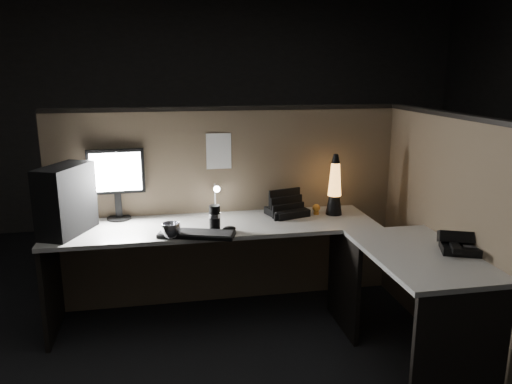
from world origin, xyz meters
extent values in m
plane|color=black|center=(0.00, 0.00, 0.00)|extent=(6.00, 6.00, 0.00)
plane|color=#282623|center=(0.00, 3.00, 1.35)|extent=(6.00, 0.00, 6.00)
cube|color=brown|center=(0.00, 0.93, 0.75)|extent=(2.66, 0.06, 1.50)
cube|color=brown|center=(1.33, 0.10, 0.75)|extent=(0.06, 1.66, 1.50)
cube|color=#A6A39D|center=(-0.15, 0.60, 0.71)|extent=(2.30, 0.60, 0.03)
cube|color=#A6A39D|center=(1.00, -0.20, 0.71)|extent=(0.60, 1.00, 0.03)
cube|color=black|center=(-1.28, 0.60, 0.35)|extent=(0.03, 0.55, 0.70)
cube|color=black|center=(1.00, -0.68, 0.35)|extent=(0.55, 0.03, 0.70)
cube|color=black|center=(0.72, 0.30, 0.35)|extent=(0.03, 0.55, 0.70)
cube|color=black|center=(-1.13, 0.58, 0.96)|extent=(0.35, 0.48, 0.46)
cylinder|color=black|center=(-0.82, 0.85, 0.74)|extent=(0.17, 0.17, 0.01)
cube|color=black|center=(-0.82, 0.87, 0.84)|extent=(0.05, 0.04, 0.19)
cube|color=black|center=(-0.82, 0.86, 1.08)|extent=(0.40, 0.05, 0.32)
cube|color=white|center=(-0.82, 0.84, 1.08)|extent=(0.35, 0.02, 0.28)
cube|color=black|center=(-0.29, 0.36, 0.74)|extent=(0.52, 0.31, 0.02)
ellipsoid|color=black|center=(-0.07, 0.41, 0.75)|extent=(0.10, 0.08, 0.04)
cube|color=white|center=(-0.11, 0.88, 0.75)|extent=(0.04, 0.05, 0.03)
cylinder|color=white|center=(-0.11, 0.88, 0.86)|extent=(0.01, 0.01, 0.19)
cylinder|color=white|center=(-0.11, 0.82, 0.95)|extent=(0.01, 0.13, 0.01)
sphere|color=white|center=(-0.11, 0.74, 0.95)|extent=(0.05, 0.05, 0.05)
cube|color=black|center=(0.41, 0.72, 0.76)|extent=(0.32, 0.30, 0.05)
cube|color=black|center=(0.41, 0.68, 0.80)|extent=(0.26, 0.09, 0.10)
cube|color=black|center=(0.41, 0.80, 0.84)|extent=(0.26, 0.09, 0.18)
cone|color=black|center=(0.76, 0.68, 0.80)|extent=(0.12, 0.12, 0.15)
cone|color=#FFA043|center=(0.76, 0.68, 1.00)|extent=(0.10, 0.10, 0.25)
sphere|color=#885613|center=(0.76, 0.68, 0.92)|extent=(0.05, 0.05, 0.05)
sphere|color=#885613|center=(0.76, 0.68, 1.01)|extent=(0.04, 0.04, 0.04)
cone|color=black|center=(0.76, 0.68, 1.16)|extent=(0.06, 0.06, 0.07)
cylinder|color=black|center=(-0.16, 0.45, 0.82)|extent=(0.08, 0.08, 0.18)
imported|color=silver|center=(-0.46, 0.35, 0.78)|extent=(0.17, 0.17, 0.10)
sphere|color=orange|center=(0.63, 0.70, 0.78)|extent=(0.06, 0.06, 0.06)
cube|color=white|center=(-0.08, 0.90, 1.20)|extent=(0.19, 0.00, 0.27)
cube|color=black|center=(1.24, -0.23, 0.75)|extent=(0.28, 0.26, 0.05)
cube|color=black|center=(1.24, -0.20, 0.81)|extent=(0.25, 0.21, 0.10)
cube|color=black|center=(1.17, -0.28, 0.78)|extent=(0.11, 0.17, 0.03)
cube|color=#3F3F42|center=(1.29, -0.26, 0.78)|extent=(0.13, 0.13, 0.00)
camera|label=1|loc=(-0.49, -2.77, 1.80)|focal=35.00mm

